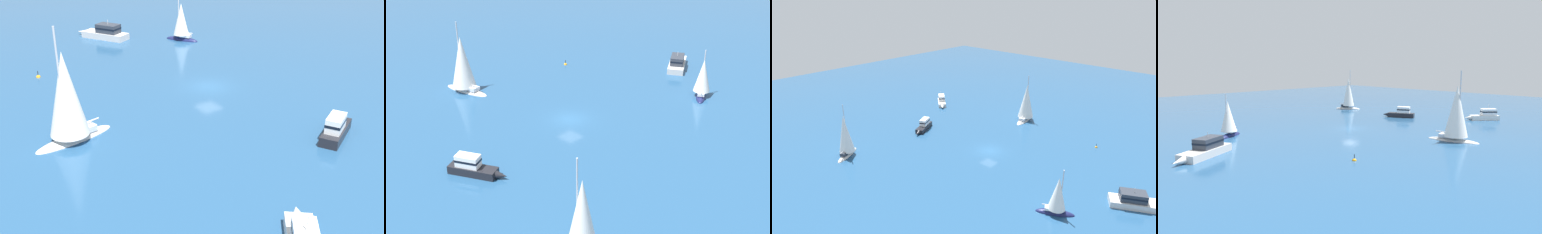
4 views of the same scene
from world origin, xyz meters
TOP-DOWN VIEW (x-y plane):
  - ground_plane at (0.00, 0.00)m, footprint 160.00×160.00m
  - powerboat at (-24.79, -0.57)m, footprint 8.36×5.53m
  - cabin_cruiser at (15.92, 1.69)m, footprint 3.89×6.27m
  - sloop at (3.61, -17.20)m, footprint 3.85×7.52m
  - ketch at (-17.52, 8.12)m, footprint 4.99×3.57m
  - ketch_1 at (17.23, 18.14)m, footprint 4.07×5.63m
  - channel_buoy at (-13.66, -14.33)m, footprint 0.51×0.51m

SIDE VIEW (x-z plane):
  - ground_plane at x=0.00m, z-range 0.00..0.00m
  - channel_buoy at x=-13.66m, z-range -0.48..0.51m
  - cabin_cruiser at x=15.92m, z-range -0.24..1.91m
  - powerboat at x=-24.79m, z-range -0.55..2.25m
  - ketch at x=-17.52m, z-range -1.16..5.87m
  - ketch_1 at x=17.23m, z-range -1.44..8.24m
  - sloop at x=3.61m, z-range -1.43..8.84m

